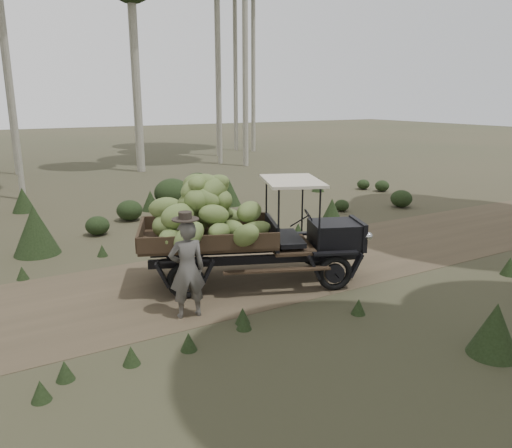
% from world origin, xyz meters
% --- Properties ---
extents(ground, '(120.00, 120.00, 0.00)m').
position_xyz_m(ground, '(0.00, 0.00, 0.00)').
color(ground, '#473D2B').
rests_on(ground, ground).
extents(dirt_track, '(70.00, 4.00, 0.01)m').
position_xyz_m(dirt_track, '(0.00, 0.00, 0.00)').
color(dirt_track, brown).
rests_on(dirt_track, ground).
extents(banana_truck, '(5.03, 3.26, 2.44)m').
position_xyz_m(banana_truck, '(-0.18, -0.34, 1.43)').
color(banana_truck, black).
rests_on(banana_truck, ground).
extents(farmer, '(0.72, 0.55, 1.97)m').
position_xyz_m(farmer, '(-1.55, -1.48, 0.93)').
color(farmer, '#53504C').
rests_on(farmer, ground).
extents(undergrowth, '(21.74, 21.63, 1.37)m').
position_xyz_m(undergrowth, '(-1.47, 0.55, 0.51)').
color(undergrowth, '#233319').
rests_on(undergrowth, ground).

